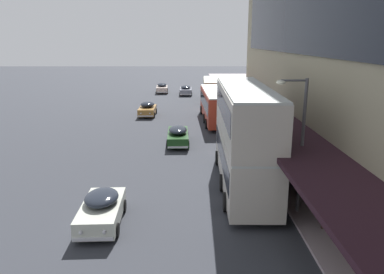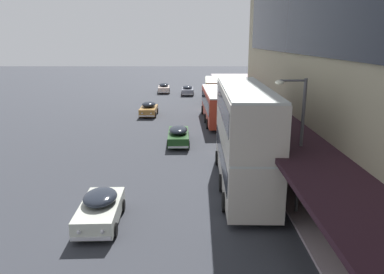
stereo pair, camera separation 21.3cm
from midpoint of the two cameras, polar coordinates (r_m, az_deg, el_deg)
name	(u,v)px [view 2 (the right image)]	position (r m, az deg, el deg)	size (l,w,h in m)	color
transit_bus_kerbside_front	(217,104)	(40.08, 3.94, 5.07)	(3.01, 11.58, 3.30)	#B93521
transit_bus_kerbside_rear	(244,134)	(21.90, 8.16, 0.48)	(2.97, 11.36, 5.96)	beige
transit_bus_kerbside_far	(214,89)	(53.34, 3.51, 7.38)	(2.95, 9.37, 3.16)	tan
sedan_second_near	(149,109)	(43.49, -6.45, 4.29)	(1.93, 4.25, 1.61)	#A06F33
sedan_oncoming_front	(188,90)	(60.06, -0.57, 7.18)	(1.98, 4.85, 1.49)	gray
sedan_trailing_near	(179,135)	(31.34, -1.87, 0.31)	(1.91, 4.91, 1.55)	#1B411A
sedan_lead_near	(100,208)	(18.53, -13.48, -10.52)	(2.05, 4.33, 1.53)	beige
sedan_trailing_mid	(164,88)	(62.57, -4.19, 7.47)	(2.12, 4.64, 1.58)	beige
pedestrian_at_kerb	(324,207)	(18.18, 19.76, -10.05)	(0.46, 0.47, 1.86)	#342418
street_lamp	(298,136)	(18.56, 16.17, 0.08)	(1.50, 0.28, 6.63)	#4C4C51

